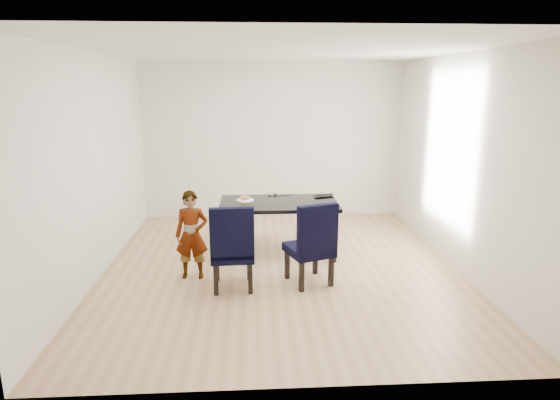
{
  "coord_description": "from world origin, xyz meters",
  "views": [
    {
      "loc": [
        -0.35,
        -5.69,
        2.32
      ],
      "look_at": [
        0.0,
        0.2,
        0.85
      ],
      "focal_mm": 30.0,
      "sensor_mm": 36.0,
      "label": 1
    }
  ],
  "objects": [
    {
      "name": "ceiling",
      "position": [
        0.0,
        0.0,
        2.71
      ],
      "size": [
        4.5,
        5.0,
        0.01
      ],
      "primitive_type": "cube",
      "color": "white",
      "rests_on": "wall_back"
    },
    {
      "name": "floor",
      "position": [
        0.0,
        0.0,
        -0.01
      ],
      "size": [
        4.5,
        5.0,
        0.01
      ],
      "primitive_type": "cube",
      "color": "tan",
      "rests_on": "ground"
    },
    {
      "name": "wall_right",
      "position": [
        2.25,
        0.0,
        1.35
      ],
      "size": [
        0.01,
        5.0,
        2.7
      ],
      "primitive_type": "cube",
      "color": "white",
      "rests_on": "ground"
    },
    {
      "name": "wall_front",
      "position": [
        0.0,
        -2.5,
        1.35
      ],
      "size": [
        4.5,
        0.01,
        2.7
      ],
      "primitive_type": "cube",
      "color": "silver",
      "rests_on": "ground"
    },
    {
      "name": "chair_right",
      "position": [
        0.3,
        -0.5,
        0.51
      ],
      "size": [
        0.63,
        0.64,
        1.01
      ],
      "primitive_type": "cube",
      "rotation": [
        0.0,
        0.0,
        0.34
      ],
      "color": "black",
      "rests_on": "floor"
    },
    {
      "name": "chair_left",
      "position": [
        -0.59,
        -0.57,
        0.51
      ],
      "size": [
        0.51,
        0.53,
        1.01
      ],
      "primitive_type": "cube",
      "rotation": [
        0.0,
        0.0,
        0.04
      ],
      "color": "black",
      "rests_on": "floor"
    },
    {
      "name": "sandwich",
      "position": [
        -0.46,
        0.59,
        0.79
      ],
      "size": [
        0.16,
        0.09,
        0.06
      ],
      "primitive_type": "ellipsoid",
      "rotation": [
        0.0,
        0.0,
        0.17
      ],
      "color": "#BE8344",
      "rests_on": "plate"
    },
    {
      "name": "laptop",
      "position": [
        0.65,
        0.82,
        0.76
      ],
      "size": [
        0.35,
        0.28,
        0.02
      ],
      "primitive_type": "imported",
      "rotation": [
        0.0,
        0.0,
        3.48
      ],
      "color": "black",
      "rests_on": "dining_table"
    },
    {
      "name": "cable_tangle",
      "position": [
        -0.06,
        0.85,
        0.75
      ],
      "size": [
        0.19,
        0.19,
        0.01
      ],
      "primitive_type": "torus",
      "rotation": [
        0.0,
        0.0,
        0.35
      ],
      "color": "black",
      "rests_on": "dining_table"
    },
    {
      "name": "dining_table",
      "position": [
        0.0,
        0.5,
        0.38
      ],
      "size": [
        1.6,
        0.9,
        0.75
      ],
      "primitive_type": "cube",
      "color": "black",
      "rests_on": "floor"
    },
    {
      "name": "wall_left",
      "position": [
        -2.25,
        0.0,
        1.35
      ],
      "size": [
        0.01,
        5.0,
        2.7
      ],
      "primitive_type": "cube",
      "color": "silver",
      "rests_on": "ground"
    },
    {
      "name": "plate",
      "position": [
        -0.46,
        0.59,
        0.76
      ],
      "size": [
        0.28,
        0.28,
        0.01
      ],
      "primitive_type": "cylinder",
      "rotation": [
        0.0,
        0.0,
        0.15
      ],
      "color": "white",
      "rests_on": "dining_table"
    },
    {
      "name": "child",
      "position": [
        -1.1,
        -0.26,
        0.54
      ],
      "size": [
        0.41,
        0.28,
        1.09
      ],
      "primitive_type": "imported",
      "rotation": [
        0.0,
        0.0,
        -0.04
      ],
      "color": "red",
      "rests_on": "floor"
    },
    {
      "name": "wall_back",
      "position": [
        0.0,
        2.5,
        1.35
      ],
      "size": [
        4.5,
        0.01,
        2.7
      ],
      "primitive_type": "cube",
      "color": "silver",
      "rests_on": "ground"
    }
  ]
}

